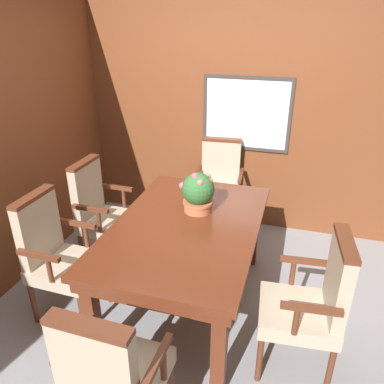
# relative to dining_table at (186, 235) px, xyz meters

# --- Properties ---
(ground_plane) EXTENTS (14.00, 14.00, 0.00)m
(ground_plane) POSITION_rel_dining_table_xyz_m (0.03, -0.21, -0.67)
(ground_plane) COLOR gray
(wall_back) EXTENTS (7.20, 0.08, 2.45)m
(wall_back) POSITION_rel_dining_table_xyz_m (0.03, 1.52, 0.56)
(wall_back) COLOR brown
(wall_back) RESTS_ON ground_plane
(dining_table) EXTENTS (1.08, 1.66, 0.76)m
(dining_table) POSITION_rel_dining_table_xyz_m (0.00, 0.00, 0.00)
(dining_table) COLOR #562614
(dining_table) RESTS_ON ground_plane
(chair_right_near) EXTENTS (0.54, 0.53, 1.03)m
(chair_right_near) POSITION_rel_dining_table_xyz_m (0.95, -0.35, -0.11)
(chair_right_near) COLOR #562B19
(chair_right_near) RESTS_ON ground_plane
(chair_left_near) EXTENTS (0.51, 0.51, 1.03)m
(chair_left_near) POSITION_rel_dining_table_xyz_m (-0.93, -0.36, -0.11)
(chair_left_near) COLOR #562B19
(chair_left_near) RESTS_ON ground_plane
(chair_left_far) EXTENTS (0.51, 0.51, 1.03)m
(chair_left_far) POSITION_rel_dining_table_xyz_m (-0.94, 0.36, -0.11)
(chair_left_far) COLOR #562B19
(chair_left_far) RESTS_ON ground_plane
(chair_head_near) EXTENTS (0.51, 0.51, 1.03)m
(chair_head_near) POSITION_rel_dining_table_xyz_m (-0.01, -1.21, -0.11)
(chair_head_near) COLOR #562B19
(chair_head_near) RESTS_ON ground_plane
(chair_head_far) EXTENTS (0.53, 0.53, 1.03)m
(chair_head_far) POSITION_rel_dining_table_xyz_m (-0.03, 1.25, -0.11)
(chair_head_far) COLOR #562B19
(chair_head_far) RESTS_ON ground_plane
(potted_plant) EXTENTS (0.28, 0.27, 0.34)m
(potted_plant) POSITION_rel_dining_table_xyz_m (0.02, 0.23, 0.26)
(potted_plant) COLOR #B2603D
(potted_plant) RESTS_ON dining_table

